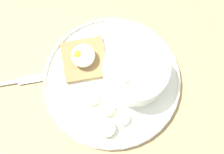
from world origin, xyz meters
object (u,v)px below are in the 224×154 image
banana_slice_front (123,119)px  toast_slice (84,59)px  banana_slice_left (107,128)px  banana_slice_back (107,109)px  poached_egg (83,56)px  oatmeal_bowl (136,72)px  knife (18,81)px  banana_slice_right (92,97)px

banana_slice_front → toast_slice: bearing=-133.8°
banana_slice_left → banana_slice_back: banana_slice_left is taller
toast_slice → banana_slice_left: (12.67, 7.94, 0.22)cm
banana_slice_left → banana_slice_front: bearing=134.1°
poached_egg → banana_slice_back: 11.74cm
oatmeal_bowl → poached_egg: bearing=-95.8°
banana_slice_back → oatmeal_bowl: bearing=154.5°
banana_slice_front → knife: 22.94cm
banana_slice_front → poached_egg: bearing=-133.5°
oatmeal_bowl → banana_slice_right: oatmeal_bowl is taller
banana_slice_left → banana_slice_back: size_ratio=1.23×
poached_egg → toast_slice: bearing=115.6°
poached_egg → banana_slice_back: bearing=38.7°
poached_egg → banana_slice_front: 14.83cm
knife → banana_slice_right: bearing=90.2°
banana_slice_left → knife: bearing=-104.6°
banana_slice_front → oatmeal_bowl: bearing=177.8°
poached_egg → banana_slice_left: bearing=32.4°
banana_slice_back → banana_slice_right: banana_slice_back is taller
banana_slice_back → knife: banana_slice_back is taller
knife → banana_slice_back: bearing=85.2°
banana_slice_front → knife: (-2.70, -22.75, -1.21)cm
knife → banana_slice_front: bearing=83.2°
toast_slice → poached_egg: poached_egg is taller
banana_slice_front → banana_slice_right: (-2.76, -6.92, -0.06)cm
poached_egg → banana_slice_front: poached_egg is taller
banana_slice_right → banana_slice_front: bearing=68.3°
banana_slice_front → banana_slice_left: (2.54, -2.63, 0.23)cm
poached_egg → banana_slice_front: bearing=46.5°
oatmeal_bowl → banana_slice_front: (8.98, -0.35, -2.73)cm
oatmeal_bowl → banana_slice_right: (6.22, -7.28, -2.79)cm
oatmeal_bowl → toast_slice: bearing=-96.0°
knife → toast_slice: bearing=121.4°
oatmeal_bowl → banana_slice_front: size_ratio=4.22×
oatmeal_bowl → knife: 24.26cm
oatmeal_bowl → banana_slice_right: 9.97cm
toast_slice → banana_slice_front: bearing=46.2°
oatmeal_bowl → knife: oatmeal_bowl is taller
banana_slice_left → banana_slice_back: bearing=-167.6°
banana_slice_front → knife: banana_slice_front is taller
banana_slice_front → banana_slice_left: 3.66cm
banana_slice_right → toast_slice: bearing=-153.8°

